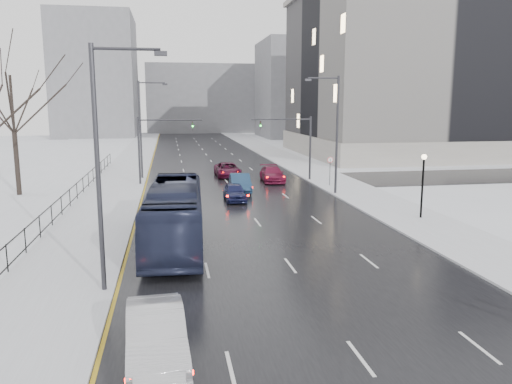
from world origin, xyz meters
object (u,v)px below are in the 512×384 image
sedan_left_near (156,335)px  sedan_right_far (272,174)px  no_uturn_sign (330,163)px  streetlight_l_far (143,125)px  bus (175,215)px  streetlight_r_mid (334,129)px  tree_park_e (20,196)px  mast_signal_left (150,142)px  streetlight_l_near (103,158)px  lamppost_r_mid (423,177)px  sedan_right_cross (228,170)px  sedan_right_near (240,183)px  sedan_center_near (235,192)px  mast_signal_right (300,140)px

sedan_left_near → sedan_right_far: (10.65, 33.95, -0.06)m
no_uturn_sign → streetlight_l_far: bearing=155.3°
no_uturn_sign → bus: (-14.59, -17.46, -0.56)m
streetlight_r_mid → no_uturn_sign: streetlight_r_mid is taller
tree_park_e → mast_signal_left: 12.29m
bus → sedan_left_near: bearing=-90.4°
streetlight_l_near → lamppost_r_mid: 21.78m
lamppost_r_mid → sedan_right_cross: bearing=115.4°
sedan_right_far → sedan_right_near: bearing=-124.5°
sedan_center_near → sedan_right_far: bearing=62.2°
sedan_center_near → streetlight_l_near: bearing=-111.8°
no_uturn_sign → sedan_right_far: 6.29m
streetlight_r_mid → no_uturn_sign: bearing=75.5°
streetlight_l_near → bus: streetlight_l_near is taller
streetlight_l_near → sedan_center_near: size_ratio=2.45×
lamppost_r_mid → bus: 16.79m
mast_signal_right → bus: size_ratio=0.53×
mast_signal_right → lamppost_r_mid: bearing=-78.5°
bus → tree_park_e: bearing=129.3°
sedan_center_near → sedan_right_near: bearing=76.5°
tree_park_e → sedan_right_far: tree_park_e is taller
bus → sedan_right_cross: bearing=80.0°
streetlight_l_near → sedan_center_near: 20.75m
streetlight_l_far → sedan_right_far: bearing=-17.9°
sedan_right_near → sedan_right_far: (4.00, 5.27, -0.04)m
sedan_center_near → sedan_right_far: sedan_right_far is taller
streetlight_r_mid → bus: (-13.56, -13.46, -3.88)m
tree_park_e → streetlight_l_near: (10.03, -24.00, 5.62)m
lamppost_r_mid → no_uturn_sign: (-1.80, 14.00, -0.64)m
mast_signal_right → no_uturn_sign: size_ratio=2.41×
streetlight_l_near → mast_signal_right: bearing=61.0°
lamppost_r_mid → mast_signal_left: 25.71m
bus → sedan_right_cross: size_ratio=2.28×
bus → no_uturn_sign: bearing=53.1°
mast_signal_right → sedan_right_near: size_ratio=1.34×
streetlight_r_mid → no_uturn_sign: (1.03, 4.00, -3.32)m
streetlight_l_near → bus: 8.10m
streetlight_l_far → bus: (2.78, -25.46, -3.88)m
streetlight_r_mid → no_uturn_sign: size_ratio=3.70×
streetlight_l_near → sedan_right_cross: streetlight_l_near is taller
streetlight_l_far → mast_signal_right: 16.07m
lamppost_r_mid → streetlight_r_mid: bearing=105.8°
streetlight_l_near → no_uturn_sign: streetlight_l_near is taller
sedan_right_near → no_uturn_sign: bearing=12.0°
tree_park_e → lamppost_r_mid: 32.52m
sedan_right_near → sedan_left_near: bearing=-100.0°
sedan_right_far → streetlight_l_far: bearing=164.8°
streetlight_l_near → sedan_right_near: size_ratio=2.07×
mast_signal_right → sedan_right_far: 4.36m
sedan_right_far → streetlight_l_near: bearing=-111.7°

